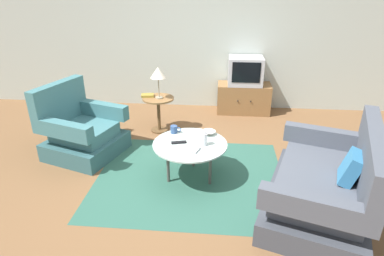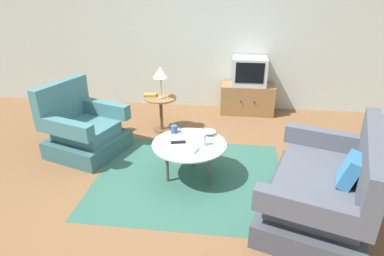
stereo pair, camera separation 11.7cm
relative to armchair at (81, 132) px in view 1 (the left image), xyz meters
The scene contains 16 objects.
ground_plane 1.59m from the armchair, 18.14° to the right, with size 16.00×16.00×0.00m, color brown.
back_wall 2.74m from the armchair, 54.32° to the left, with size 9.00×0.12×2.70m, color #B2BCB2.
area_rug 1.65m from the armchair, 17.91° to the right, with size 2.26×1.91×0.00m, color #2D5B4C.
armchair is the anchor object (origin of this frame).
couch 3.12m from the armchair, 18.69° to the right, with size 1.38×1.76×0.96m.
coffee_table 1.62m from the armchair, 17.84° to the right, with size 0.87×0.87×0.47m.
side_table 1.23m from the armchair, 41.04° to the left, with size 0.48×0.48×0.55m.
tv_stand 2.88m from the armchair, 37.27° to the left, with size 0.93×0.46×0.52m.
television 2.91m from the armchair, 37.36° to the left, with size 0.59×0.47×0.48m.
table_lamp 1.38m from the armchair, 39.76° to the left, with size 0.23×0.23×0.48m.
vase 1.80m from the armchair, 17.01° to the right, with size 0.07×0.07×0.21m.
mug 1.35m from the armchair, ahead, with size 0.13×0.08×0.09m.
bowl 1.77m from the armchair, ahead, with size 0.18×0.18×0.04m.
tv_remote_dark 1.50m from the armchair, 19.65° to the right, with size 0.18×0.09×0.02m.
tv_remote_silver 1.77m from the armchair, 22.53° to the right, with size 0.09×0.15×0.02m.
book 1.16m from the armchair, 48.49° to the left, with size 0.21×0.16×0.04m.
Camera 1 is at (0.38, -3.35, 2.20)m, focal length 30.39 mm.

